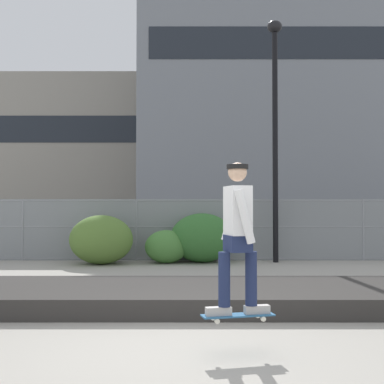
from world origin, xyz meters
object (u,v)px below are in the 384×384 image
(street_lamp, at_px, (274,112))
(shrub_right, at_px, (201,238))
(skateboard, at_px, (237,316))
(parked_car_mid, at_px, (218,229))
(parked_car_far, at_px, (367,229))
(shrub_center, at_px, (165,247))
(skater, at_px, (237,229))
(parked_car_near, at_px, (38,229))
(shrub_left, at_px, (100,240))

(street_lamp, bearing_deg, shrub_right, -179.21)
(skateboard, xyz_separation_m, shrub_right, (-0.21, 9.39, 0.29))
(parked_car_mid, distance_m, parked_car_far, 5.33)
(parked_car_far, xyz_separation_m, shrub_center, (-7.01, -3.52, -0.36))
(skateboard, relative_size, skater, 0.50)
(parked_car_near, bearing_deg, shrub_right, -30.41)
(street_lamp, distance_m, shrub_center, 5.06)
(parked_car_near, relative_size, parked_car_mid, 1.00)
(shrub_right, bearing_deg, skater, -88.73)
(skater, relative_size, shrub_left, 0.93)
(skater, relative_size, parked_car_mid, 0.38)
(skater, distance_m, parked_car_far, 13.95)
(street_lamp, bearing_deg, parked_car_mid, 113.69)
(skater, distance_m, parked_car_near, 14.09)
(skater, bearing_deg, shrub_center, 97.71)
(shrub_left, relative_size, shrub_right, 0.97)
(parked_car_near, height_order, shrub_right, parked_car_near)
(skateboard, distance_m, parked_car_mid, 12.84)
(shrub_center, bearing_deg, shrub_right, 12.38)
(shrub_center, bearing_deg, skateboard, -82.29)
(parked_car_near, height_order, parked_car_mid, same)
(shrub_left, bearing_deg, parked_car_near, 126.74)
(street_lamp, xyz_separation_m, shrub_left, (-5.01, -0.53, -3.71))
(shrub_center, bearing_deg, shrub_left, -171.48)
(parked_car_near, height_order, shrub_left, parked_car_near)
(skateboard, relative_size, shrub_left, 0.46)
(shrub_center, bearing_deg, street_lamp, 4.60)
(shrub_right, bearing_deg, shrub_left, -170.07)
(parked_car_near, bearing_deg, parked_car_far, -0.37)
(street_lamp, bearing_deg, parked_car_near, 157.06)
(skateboard, distance_m, shrub_center, 9.25)
(skateboard, distance_m, skater, 0.95)
(skater, xyz_separation_m, shrub_left, (-3.06, 8.89, -0.68))
(parked_car_mid, height_order, shrub_center, parked_car_mid)
(parked_car_far, relative_size, shrub_left, 2.50)
(parked_car_mid, bearing_deg, parked_car_near, -179.42)
(skateboard, distance_m, parked_car_far, 13.95)
(skater, height_order, parked_car_far, skater)
(street_lamp, height_order, shrub_right, street_lamp)
(shrub_left, bearing_deg, shrub_right, 9.93)
(parked_car_mid, relative_size, shrub_left, 2.47)
(street_lamp, distance_m, parked_car_mid, 5.15)
(skateboard, bearing_deg, shrub_center, 97.71)
(shrub_left, bearing_deg, street_lamp, 6.03)
(parked_car_near, xyz_separation_m, shrub_right, (5.74, -3.37, -0.12))
(street_lamp, distance_m, parked_car_near, 9.28)
(skateboard, bearing_deg, shrub_right, 91.27)
(skateboard, distance_m, street_lamp, 10.41)
(parked_car_near, relative_size, shrub_center, 3.60)
(street_lamp, height_order, parked_car_mid, street_lamp)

